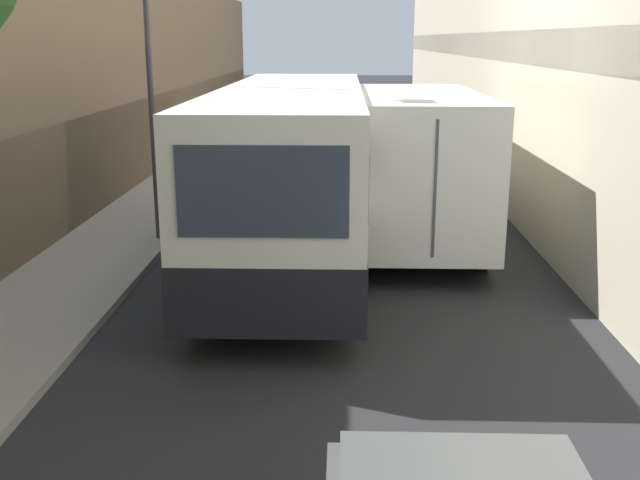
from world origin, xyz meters
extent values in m
plane|color=#232326|center=(0.00, 15.00, 0.00)|extent=(150.00, 150.00, 0.00)
cube|color=gray|center=(-4.39, 15.00, 0.06)|extent=(2.19, 60.00, 0.13)
cube|color=#333D47|center=(4.44, 15.00, 3.81)|extent=(1.08, 60.00, 0.70)
cube|color=silver|center=(-0.80, 16.25, 1.78)|extent=(2.46, 10.40, 2.72)
cube|color=black|center=(-0.80, 16.25, 0.88)|extent=(2.48, 10.42, 0.90)
cube|color=#2D3847|center=(-0.80, 16.25, 2.19)|extent=(2.50, 9.56, 0.87)
cube|color=#2D3847|center=(-0.80, 11.05, 2.26)|extent=(2.02, 0.04, 1.09)
cylinder|color=black|center=(-1.88, 19.48, 0.50)|extent=(0.24, 1.00, 1.00)
cylinder|color=black|center=(0.28, 19.48, 0.50)|extent=(0.24, 1.00, 1.00)
cylinder|color=black|center=(-1.88, 13.03, 0.50)|extent=(0.24, 1.00, 1.00)
cylinder|color=black|center=(0.28, 13.03, 0.50)|extent=(0.24, 1.00, 1.00)
cube|color=silver|center=(1.57, 21.12, 1.32)|extent=(2.21, 2.29, 1.81)
cube|color=silver|center=(1.57, 17.03, 1.70)|extent=(2.30, 5.88, 2.58)
cube|color=#4C4C4C|center=(1.57, 14.09, 1.70)|extent=(0.05, 0.02, 2.19)
cylinder|color=black|center=(0.53, 21.12, 0.48)|extent=(0.22, 0.96, 0.96)
cylinder|color=black|center=(2.60, 21.12, 0.48)|extent=(0.22, 0.96, 0.96)
cylinder|color=black|center=(0.53, 15.42, 0.48)|extent=(0.22, 0.96, 0.96)
cylinder|color=black|center=(2.60, 15.42, 0.48)|extent=(0.22, 0.96, 0.96)
cylinder|color=#38383D|center=(-3.55, 16.95, 4.03)|extent=(0.12, 0.12, 7.81)
camera|label=1|loc=(0.14, 2.57, 3.97)|focal=42.00mm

